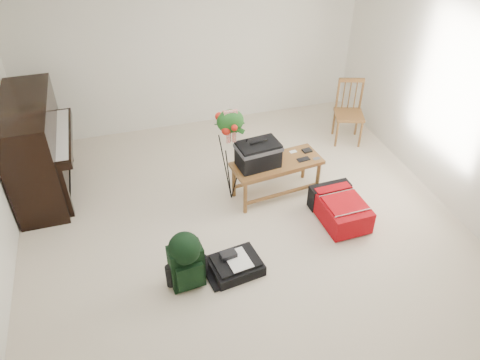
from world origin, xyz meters
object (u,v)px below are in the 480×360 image
object	(u,v)px
black_duffel	(235,265)
green_backpack	(186,258)
red_suitcase	(338,206)
dining_chair	(348,113)
bench	(264,156)
flower_stand	(231,157)
piano	(38,151)

from	to	relation	value
black_duffel	green_backpack	distance (m)	0.59
red_suitcase	green_backpack	xyz separation A→B (m)	(-1.91, -0.50, 0.20)
dining_chair	red_suitcase	xyz separation A→B (m)	(-0.88, -1.56, -0.28)
dining_chair	black_duffel	distance (m)	3.06
red_suitcase	green_backpack	distance (m)	1.98
bench	black_duffel	xyz separation A→B (m)	(-0.67, -1.10, -0.52)
dining_chair	green_backpack	xyz separation A→B (m)	(-2.79, -2.06, -0.08)
dining_chair	flower_stand	xyz separation A→B (m)	(-1.99, -0.85, 0.18)
bench	dining_chair	size ratio (longest dim) A/B	1.25
bench	black_duffel	size ratio (longest dim) A/B	2.00
dining_chair	red_suitcase	size ratio (longest dim) A/B	1.24
dining_chair	black_duffel	bearing A→B (deg)	-119.74
black_duffel	red_suitcase	bearing A→B (deg)	10.13
red_suitcase	flower_stand	xyz separation A→B (m)	(-1.11, 0.70, 0.46)
dining_chair	piano	bearing A→B (deg)	-161.01
bench	dining_chair	distance (m)	1.85
piano	bench	size ratio (longest dim) A/B	1.31
green_backpack	black_duffel	bearing A→B (deg)	-1.54
red_suitcase	piano	bearing A→B (deg)	153.00
dining_chair	green_backpack	distance (m)	3.47
red_suitcase	green_backpack	world-z (taller)	green_backpack
piano	black_duffel	size ratio (longest dim) A/B	2.63
dining_chair	bench	bearing A→B (deg)	-131.52
bench	flower_stand	xyz separation A→B (m)	(-0.39, 0.07, 0.03)
piano	black_duffel	distance (m)	2.81
piano	black_duffel	xyz separation A→B (m)	(1.91, -2.00, -0.52)
green_backpack	flower_stand	xyz separation A→B (m)	(0.80, 1.20, 0.26)
black_duffel	dining_chair	bearing A→B (deg)	33.31
dining_chair	black_duffel	xyz separation A→B (m)	(-2.27, -2.02, -0.37)
bench	red_suitcase	world-z (taller)	bench
green_backpack	dining_chair	bearing A→B (deg)	30.80
red_suitcase	green_backpack	size ratio (longest dim) A/B	1.11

